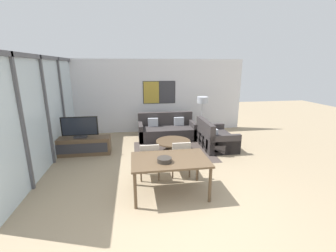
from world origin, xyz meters
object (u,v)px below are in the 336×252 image
object	(u,v)px
fruit_bowl	(164,160)
dining_table	(170,162)
sofa_side	(214,139)
dining_chair_centre	(180,156)
dining_chair_left	(149,159)
floor_lamp	(202,103)
sofa_main	(167,130)
coffee_table	(173,143)
tv_console	(82,146)
television	(80,128)

from	to	relation	value
fruit_bowl	dining_table	bearing A→B (deg)	46.48
sofa_side	dining_chair_centre	bearing A→B (deg)	139.61
dining_chair_left	fruit_bowl	bearing A→B (deg)	-73.99
dining_table	floor_lamp	xyz separation A→B (m)	(1.76, 3.56, 0.60)
floor_lamp	dining_table	bearing A→B (deg)	-116.25
sofa_main	coffee_table	world-z (taller)	sofa_main
tv_console	dining_chair_centre	size ratio (longest dim) A/B	1.91
television	floor_lamp	size ratio (longest dim) A/B	0.69
sofa_side	dining_chair_centre	distance (m)	2.29
coffee_table	tv_console	bearing A→B (deg)	176.10
dining_table	dining_chair_left	world-z (taller)	dining_chair_left
sofa_side	fruit_bowl	xyz separation A→B (m)	(-1.97, -2.59, 0.53)
sofa_main	dining_chair_left	world-z (taller)	sofa_main
tv_console	coffee_table	distance (m)	2.72
tv_console	dining_table	world-z (taller)	dining_table
dining_table	floor_lamp	world-z (taller)	floor_lamp
sofa_side	dining_chair_left	size ratio (longest dim) A/B	1.65
sofa_side	floor_lamp	size ratio (longest dim) A/B	0.96
tv_console	dining_table	bearing A→B (deg)	-48.04
television	floor_lamp	world-z (taller)	floor_lamp
coffee_table	dining_chair_left	distance (m)	1.83
dining_table	dining_chair_centre	world-z (taller)	dining_chair_centre
television	sofa_side	size ratio (longest dim) A/B	0.72
dining_chair_left	floor_lamp	distance (m)	3.66
dining_table	dining_chair_centre	xyz separation A→B (m)	(0.36, 0.72, -0.18)
television	dining_chair_left	xyz separation A→B (m)	(1.87, -1.80, -0.33)
television	coffee_table	bearing A→B (deg)	-3.92
dining_table	fruit_bowl	xyz separation A→B (m)	(-0.13, -0.14, 0.13)
sofa_side	dining_table	bearing A→B (deg)	143.17
tv_console	sofa_main	size ratio (longest dim) A/B	0.82
television	sofa_main	size ratio (longest dim) A/B	0.51
television	fruit_bowl	world-z (taller)	television
dining_chair_centre	fruit_bowl	distance (m)	1.04
television	dining_table	world-z (taller)	television
dining_chair_centre	floor_lamp	xyz separation A→B (m)	(1.39, 2.84, 0.79)
television	sofa_main	xyz separation A→B (m)	(2.71, 1.19, -0.54)
tv_console	sofa_main	xyz separation A→B (m)	(2.71, 1.19, 0.02)
dining_chair_left	fruit_bowl	xyz separation A→B (m)	(0.24, -0.82, 0.31)
dining_table	floor_lamp	bearing A→B (deg)	63.75
television	fruit_bowl	xyz separation A→B (m)	(2.10, -2.62, -0.02)
tv_console	fruit_bowl	size ratio (longest dim) A/B	5.92
sofa_side	dining_chair_left	xyz separation A→B (m)	(-2.21, -1.77, 0.22)
tv_console	television	xyz separation A→B (m)	(0.00, 0.00, 0.56)
fruit_bowl	tv_console	bearing A→B (deg)	128.79
sofa_main	sofa_side	world-z (taller)	same
sofa_side	fruit_bowl	size ratio (longest dim) A/B	5.11
coffee_table	dining_chair_centre	size ratio (longest dim) A/B	1.21
television	dining_chair_centre	size ratio (longest dim) A/B	1.18
fruit_bowl	coffee_table	bearing A→B (deg)	75.98
coffee_table	dining_chair_centre	distance (m)	1.60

